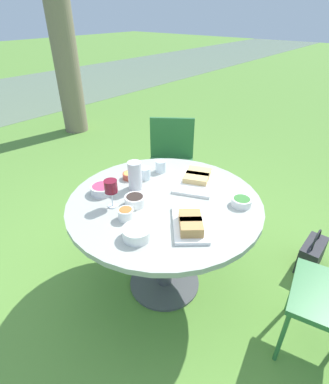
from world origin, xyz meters
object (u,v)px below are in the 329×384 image
at_px(dining_table, 165,215).
at_px(handbag, 311,254).
at_px(water_pitcher, 135,175).
at_px(wine_glass, 111,187).
at_px(chair_near_right, 171,157).

height_order(dining_table, handbag, dining_table).
xyz_separation_m(water_pitcher, wine_glass, (-0.25, -0.04, 0.04)).
bearing_deg(water_pitcher, chair_near_right, 24.86).
relative_size(chair_near_right, wine_glass, 4.89).
relative_size(water_pitcher, wine_glass, 1.07).
distance_m(water_pitcher, handbag, 1.55).
distance_m(chair_near_right, wine_glass, 1.34).
bearing_deg(chair_near_right, water_pitcher, -155.14).
xyz_separation_m(chair_near_right, wine_glass, (-1.19, -0.48, 0.37)).
relative_size(wine_glass, handbag, 0.49).
relative_size(dining_table, handbag, 3.37).
xyz_separation_m(dining_table, chair_near_right, (0.93, 0.68, -0.12)).
bearing_deg(chair_near_right, wine_glass, -157.99).
relative_size(dining_table, wine_glass, 6.80).
height_order(dining_table, water_pitcher, water_pitcher).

